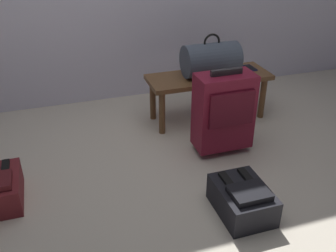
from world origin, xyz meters
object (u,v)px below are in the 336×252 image
duffel_bag_slate (211,59)px  cell_phone (250,68)px  suitcase_upright_burgundy (224,111)px  bench (209,82)px  backpack_dark (242,199)px

duffel_bag_slate → cell_phone: duffel_bag_slate is taller
cell_phone → suitcase_upright_burgundy: size_ratio=0.23×
bench → backpack_dark: bench is taller
suitcase_upright_burgundy → duffel_bag_slate: bearing=77.4°
bench → suitcase_upright_burgundy: suitcase_upright_burgundy is taller
suitcase_upright_burgundy → backpack_dark: (-0.17, -0.65, -0.23)m
suitcase_upright_burgundy → cell_phone: bearing=47.9°
duffel_bag_slate → cell_phone: 0.40m
bench → cell_phone: (0.39, 0.04, 0.06)m
bench → backpack_dark: (-0.28, -1.16, -0.23)m
backpack_dark → suitcase_upright_burgundy: bearing=75.3°
bench → backpack_dark: size_ratio=2.63×
duffel_bag_slate → backpack_dark: duffel_bag_slate is taller
duffel_bag_slate → suitcase_upright_burgundy: size_ratio=0.70×
bench → duffel_bag_slate: (0.01, 0.00, 0.19)m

